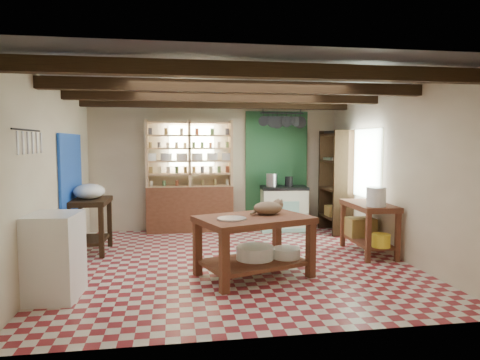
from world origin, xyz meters
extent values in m
cube|color=maroon|center=(0.00, 0.00, -0.01)|extent=(5.00, 5.00, 0.02)
cube|color=#414246|center=(0.00, 0.00, 2.60)|extent=(5.00, 5.00, 0.02)
cube|color=beige|center=(0.00, 2.50, 1.30)|extent=(5.00, 0.04, 2.60)
cube|color=beige|center=(0.00, -2.50, 1.30)|extent=(5.00, 0.04, 2.60)
cube|color=beige|center=(-2.50, 0.00, 1.30)|extent=(0.04, 5.00, 2.60)
cube|color=beige|center=(2.50, 0.00, 1.30)|extent=(0.04, 5.00, 2.60)
cube|color=black|center=(0.00, 0.00, 2.48)|extent=(5.00, 3.80, 0.15)
cube|color=blue|center=(-2.47, 0.90, 1.10)|extent=(0.04, 1.40, 1.60)
cube|color=#21542F|center=(1.25, 2.47, 1.25)|extent=(1.30, 0.04, 2.30)
cube|color=silver|center=(-0.50, 2.48, 1.70)|extent=(0.90, 0.02, 0.80)
cube|color=silver|center=(2.48, 1.00, 1.40)|extent=(0.02, 1.30, 1.20)
cube|color=black|center=(-2.44, -1.20, 1.78)|extent=(0.06, 0.90, 0.28)
cube|color=black|center=(1.25, 2.05, 2.18)|extent=(0.86, 0.12, 0.36)
cube|color=tan|center=(-0.55, 2.31, 1.10)|extent=(1.70, 0.34, 2.20)
cube|color=black|center=(2.28, 1.80, 1.00)|extent=(0.40, 0.86, 2.00)
cube|color=brown|center=(0.16, -0.72, 0.40)|extent=(1.64, 1.35, 0.80)
cube|color=beige|center=(1.33, 2.15, 0.44)|extent=(0.95, 0.68, 0.89)
cube|color=black|center=(-2.20, 0.89, 0.43)|extent=(0.61, 0.87, 0.87)
cube|color=white|center=(-2.22, -1.16, 0.48)|extent=(0.59, 0.69, 0.97)
cube|color=brown|center=(2.18, 0.13, 0.40)|extent=(0.60, 1.15, 0.81)
ellipsoid|color=#937355|center=(0.38, -0.59, 0.88)|extent=(0.49, 0.45, 0.18)
cylinder|color=#BAB9C1|center=(-0.15, -0.89, 0.81)|extent=(0.47, 0.47, 0.02)
cylinder|color=white|center=(0.19, -0.66, 0.30)|extent=(0.64, 0.64, 0.17)
cylinder|color=white|center=(0.62, -0.67, 0.28)|extent=(0.49, 0.49, 0.13)
cylinder|color=#BAB9C1|center=(1.08, 2.17, 1.01)|extent=(0.24, 0.24, 0.25)
cylinder|color=black|center=(1.43, 2.14, 0.99)|extent=(0.17, 0.17, 0.20)
ellipsoid|color=white|center=(-2.20, 0.89, 0.99)|extent=(0.50, 0.50, 0.24)
cylinder|color=white|center=(2.12, -0.22, 0.95)|extent=(0.30, 0.30, 0.29)
cube|color=olive|center=(2.19, 0.43, 0.37)|extent=(0.45, 0.36, 0.30)
cylinder|color=yellow|center=(2.17, -0.32, 0.31)|extent=(0.28, 0.28, 0.20)
camera|label=1|loc=(-0.89, -6.16, 1.76)|focal=32.00mm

